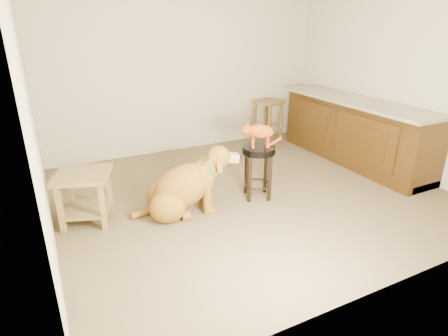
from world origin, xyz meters
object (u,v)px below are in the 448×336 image
padded_stool (258,162)px  wood_stool (268,122)px  side_table (84,190)px  golden_retriever (183,188)px  tabby_kitten (258,132)px

padded_stool → wood_stool: 2.13m
padded_stool → side_table: bearing=171.1°
side_table → golden_retriever: bearing=-15.7°
padded_stool → golden_retriever: 0.95m
padded_stool → side_table: 1.95m
padded_stool → tabby_kitten: bearing=153.4°
golden_retriever → side_table: bearing=173.7°
wood_stool → golden_retriever: 2.77m
golden_retriever → tabby_kitten: (0.93, -0.02, 0.52)m
side_table → golden_retriever: 1.02m
padded_stool → tabby_kitten: (-0.01, 0.01, 0.36)m
padded_stool → wood_stool: size_ratio=0.87×
padded_stool → golden_retriever: size_ratio=0.52×
padded_stool → side_table: (-1.92, 0.30, -0.09)m
padded_stool → wood_stool: bearing=54.0°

